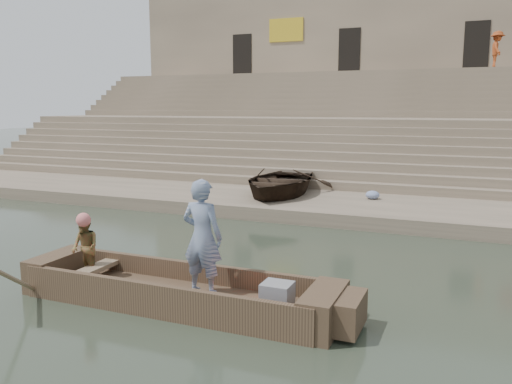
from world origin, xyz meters
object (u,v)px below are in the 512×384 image
Objects in this scene: pedestrian at (497,50)px; rowing_man at (85,247)px; beached_rowboat at (279,182)px; main_rowboat at (177,298)px; television at (277,295)px; standing_man at (202,237)px.

rowing_man is at bearing 155.35° from pedestrian.
rowing_man is at bearing -96.01° from beached_rowboat.
television is (1.80, -0.00, 0.31)m from main_rowboat.
main_rowboat is at bearing 15.59° from standing_man.
standing_man is 2.40m from rowing_man.
pedestrian reaches higher than rowing_man.
main_rowboat is at bearing 159.98° from pedestrian.
television is at bearing 21.46° from rowing_man.
television is at bearing 176.29° from standing_man.
main_rowboat is at bearing 21.14° from rowing_man.
rowing_man reaches higher than beached_rowboat.
standing_man is 8.99m from beached_rowboat.
standing_man is at bearing 175.12° from television.
beached_rowboat is at bearing 108.55° from rowing_man.
standing_man is 1.07× the size of pedestrian.
main_rowboat is 10.87× the size of television.
rowing_man is at bearing 179.32° from main_rowboat.
rowing_man is (-2.37, -0.09, -0.40)m from standing_man.
main_rowboat is 1.17× the size of beached_rowboat.
rowing_man is 0.27× the size of beached_rowboat.
standing_man is at bearing 14.41° from main_rowboat.
pedestrian reaches higher than television.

